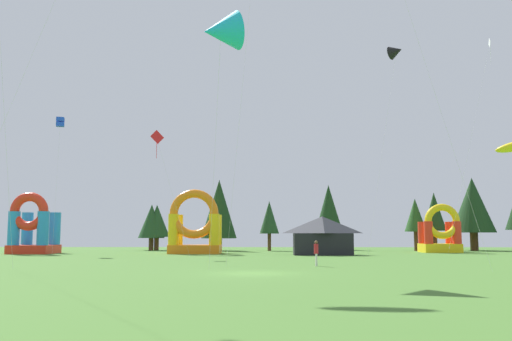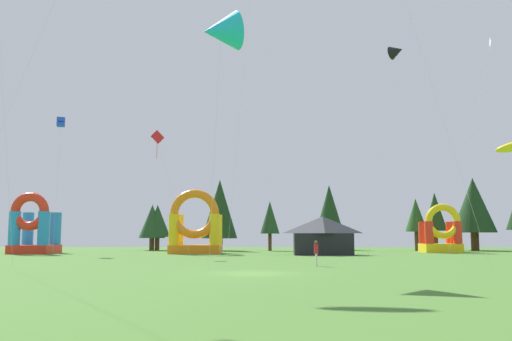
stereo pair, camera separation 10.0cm
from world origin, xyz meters
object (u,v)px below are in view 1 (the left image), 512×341
at_px(kite_black_delta, 396,51).
at_px(person_left_edge, 316,251).
at_px(kite_red_diamond, 157,139).
at_px(festival_tent, 322,236).
at_px(inflatable_yellow_castle, 33,230).
at_px(inflatable_orange_dome, 440,235).
at_px(kite_cyan_delta, 221,31).
at_px(inflatable_red_slide, 195,230).
at_px(kite_white_diamond, 490,47).
at_px(kite_blue_box, 60,122).

height_order(kite_black_delta, person_left_edge, kite_black_delta).
distance_m(kite_red_diamond, festival_tent, 19.83).
bearing_deg(festival_tent, person_left_edge, -96.76).
distance_m(inflatable_yellow_castle, festival_tent, 32.02).
bearing_deg(inflatable_yellow_castle, person_left_edge, -37.87).
xyz_separation_m(inflatable_yellow_castle, inflatable_orange_dome, (46.48, 4.71, -0.52)).
distance_m(kite_black_delta, kite_cyan_delta, 36.38).
bearing_deg(festival_tent, inflatable_red_slide, 167.36).
xyz_separation_m(kite_white_diamond, inflatable_yellow_castle, (-51.76, -0.89, -21.01)).
bearing_deg(inflatable_red_slide, kite_white_diamond, 1.07).
distance_m(person_left_edge, festival_tent, 20.26).
height_order(inflatable_red_slide, festival_tent, inflatable_red_slide).
relative_size(kite_red_diamond, inflatable_yellow_castle, 1.81).
relative_size(kite_red_diamond, inflatable_orange_dome, 2.15).
bearing_deg(kite_black_delta, inflatable_red_slide, -177.59).
bearing_deg(festival_tent, inflatable_orange_dome, 27.36).
relative_size(kite_white_diamond, inflatable_red_slide, 3.46).
xyz_separation_m(kite_blue_box, kite_white_diamond, (49.27, 0.62, 8.73)).
relative_size(kite_blue_box, festival_tent, 2.55).
bearing_deg(inflatable_yellow_castle, kite_cyan_delta, -51.46).
bearing_deg(inflatable_orange_dome, kite_blue_box, -174.23).
distance_m(kite_blue_box, kite_cyan_delta, 36.19).
bearing_deg(inflatable_yellow_castle, inflatable_red_slide, 0.82).
bearing_deg(inflatable_red_slide, kite_black_delta, 2.41).
bearing_deg(kite_black_delta, inflatable_orange_dome, 32.75).
xyz_separation_m(person_left_edge, inflatable_red_slide, (-11.46, 23.21, 1.58)).
xyz_separation_m(kite_red_diamond, inflatable_yellow_castle, (-15.09, 7.24, -9.02)).
bearing_deg(inflatable_orange_dome, kite_white_diamond, -35.88).
bearing_deg(kite_white_diamond, kite_cyan_delta, -133.26).
xyz_separation_m(inflatable_red_slide, festival_tent, (13.84, -3.10, -0.62)).
height_order(kite_black_delta, inflatable_orange_dome, kite_black_delta).
bearing_deg(kite_white_diamond, kite_black_delta, 178.16).
xyz_separation_m(kite_white_diamond, festival_tent, (-19.87, -3.73, -21.58)).
height_order(inflatable_yellow_castle, inflatable_red_slide, inflatable_red_slide).
bearing_deg(kite_black_delta, inflatable_yellow_castle, -178.29).
relative_size(kite_white_diamond, festival_tent, 4.06).
distance_m(kite_blue_box, inflatable_red_slide, 19.79).
relative_size(kite_black_delta, kite_red_diamond, 1.98).
bearing_deg(inflatable_orange_dome, inflatable_red_slide, -171.11).
bearing_deg(person_left_edge, inflatable_yellow_castle, 44.16).
bearing_deg(kite_cyan_delta, kite_white_diamond, 46.74).
bearing_deg(inflatable_red_slide, kite_cyan_delta, -79.83).
height_order(inflatable_yellow_castle, inflatable_orange_dome, inflatable_yellow_castle).
distance_m(kite_red_diamond, inflatable_orange_dome, 34.92).
bearing_deg(kite_red_diamond, inflatable_yellow_castle, 154.36).
distance_m(kite_white_diamond, inflatable_yellow_castle, 55.87).
relative_size(kite_black_delta, inflatable_orange_dome, 4.25).
xyz_separation_m(kite_black_delta, inflatable_red_slide, (-23.03, -0.97, -20.60)).
relative_size(kite_cyan_delta, inflatable_orange_dome, 2.79).
height_order(kite_red_diamond, festival_tent, kite_red_diamond).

